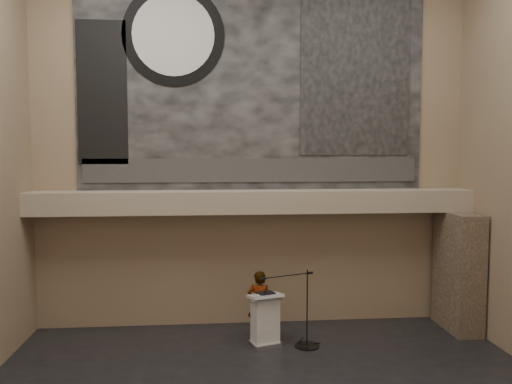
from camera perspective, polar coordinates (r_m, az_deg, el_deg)
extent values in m
cube|color=#836B53|center=(11.67, -0.35, 5.46)|extent=(10.00, 0.02, 8.50)
cube|color=#836B53|center=(3.76, 9.83, 7.33)|extent=(10.00, 0.02, 8.50)
cube|color=gray|center=(11.33, -0.18, -1.10)|extent=(10.00, 0.80, 0.50)
cylinder|color=#B2893D|center=(11.29, -8.29, -2.60)|extent=(0.04, 0.04, 0.06)
cylinder|color=#B2893D|center=(11.63, 9.22, -2.40)|extent=(0.04, 0.04, 0.06)
cube|color=black|center=(11.76, -0.34, 12.54)|extent=(8.00, 0.05, 5.00)
cube|color=#2A2A2A|center=(11.61, -0.32, 2.50)|extent=(7.76, 0.02, 0.55)
cylinder|color=black|center=(11.89, -9.42, 17.29)|extent=(2.30, 0.02, 2.30)
cylinder|color=silver|center=(11.87, -9.43, 17.32)|extent=(1.84, 0.02, 1.84)
cube|color=black|center=(12.16, 11.30, 12.66)|extent=(2.60, 0.02, 3.60)
cube|color=black|center=(11.89, -17.19, 10.79)|extent=(1.10, 0.02, 3.20)
cube|color=#433529|center=(12.45, 22.11, -8.38)|extent=(0.60, 1.40, 2.70)
cube|color=silver|center=(11.01, 1.05, -16.89)|extent=(0.71, 0.62, 0.08)
cube|color=silver|center=(10.83, 1.05, -14.33)|extent=(0.61, 0.51, 0.96)
cube|color=silver|center=(10.66, 1.07, -11.77)|extent=(0.79, 0.66, 0.13)
cube|color=black|center=(10.66, 1.19, -11.51)|extent=(0.41, 0.37, 0.04)
cube|color=white|center=(10.64, 0.68, -11.62)|extent=(0.20, 0.27, 0.00)
imported|color=white|center=(11.16, 0.42, -12.75)|extent=(0.63, 0.50, 1.50)
cylinder|color=black|center=(11.01, 5.83, -17.07)|extent=(0.52, 0.52, 0.02)
cylinder|color=black|center=(10.74, 5.87, -13.09)|extent=(0.03, 0.03, 1.63)
cylinder|color=black|center=(10.29, 3.42, -9.54)|extent=(1.08, 0.42, 0.02)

